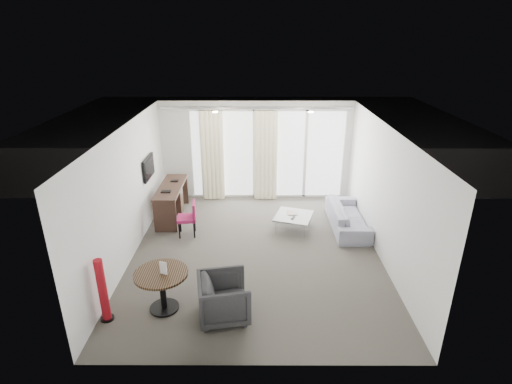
{
  "coord_description": "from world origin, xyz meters",
  "views": [
    {
      "loc": [
        0.02,
        -7.16,
        4.29
      ],
      "look_at": [
        0.0,
        0.6,
        1.1
      ],
      "focal_mm": 28.0,
      "sensor_mm": 36.0,
      "label": 1
    }
  ],
  "objects_px": {
    "round_table": "(163,291)",
    "rattan_chair_b": "(331,168)",
    "desk_chair": "(187,219)",
    "sofa": "(347,216)",
    "coffee_table": "(293,222)",
    "tub_armchair": "(224,298)",
    "red_lamp": "(103,290)",
    "rattan_chair_a": "(275,163)",
    "desk": "(172,202)"
  },
  "relations": [
    {
      "from": "rattan_chair_a",
      "to": "rattan_chair_b",
      "type": "bearing_deg",
      "value": 10.02
    },
    {
      "from": "tub_armchair",
      "to": "rattan_chair_a",
      "type": "distance_m",
      "value": 6.66
    },
    {
      "from": "tub_armchair",
      "to": "coffee_table",
      "type": "bearing_deg",
      "value": -34.39
    },
    {
      "from": "sofa",
      "to": "rattan_chair_b",
      "type": "bearing_deg",
      "value": -2.86
    },
    {
      "from": "round_table",
      "to": "rattan_chair_b",
      "type": "xyz_separation_m",
      "value": [
        3.78,
        6.1,
        0.02
      ]
    },
    {
      "from": "red_lamp",
      "to": "rattan_chair_b",
      "type": "relative_size",
      "value": 1.48
    },
    {
      "from": "desk_chair",
      "to": "red_lamp",
      "type": "bearing_deg",
      "value": -112.53
    },
    {
      "from": "desk",
      "to": "tub_armchair",
      "type": "xyz_separation_m",
      "value": [
        1.54,
        -3.67,
        -0.04
      ]
    },
    {
      "from": "round_table",
      "to": "rattan_chair_b",
      "type": "bearing_deg",
      "value": 58.22
    },
    {
      "from": "round_table",
      "to": "coffee_table",
      "type": "relative_size",
      "value": 1.09
    },
    {
      "from": "tub_armchair",
      "to": "sofa",
      "type": "distance_m",
      "value": 4.08
    },
    {
      "from": "desk",
      "to": "rattan_chair_a",
      "type": "height_order",
      "value": "rattan_chair_a"
    },
    {
      "from": "desk_chair",
      "to": "red_lamp",
      "type": "relative_size",
      "value": 0.72
    },
    {
      "from": "desk_chair",
      "to": "rattan_chair_a",
      "type": "bearing_deg",
      "value": 54.79
    },
    {
      "from": "coffee_table",
      "to": "rattan_chair_a",
      "type": "xyz_separation_m",
      "value": [
        -0.26,
        3.56,
        0.26
      ]
    },
    {
      "from": "rattan_chair_a",
      "to": "rattan_chair_b",
      "type": "distance_m",
      "value": 1.7
    },
    {
      "from": "tub_armchair",
      "to": "rattan_chair_a",
      "type": "bearing_deg",
      "value": -19.59
    },
    {
      "from": "desk_chair",
      "to": "tub_armchair",
      "type": "height_order",
      "value": "desk_chair"
    },
    {
      "from": "red_lamp",
      "to": "round_table",
      "type": "bearing_deg",
      "value": 16.97
    },
    {
      "from": "coffee_table",
      "to": "rattan_chair_a",
      "type": "relative_size",
      "value": 0.91
    },
    {
      "from": "red_lamp",
      "to": "rattan_chair_a",
      "type": "relative_size",
      "value": 1.25
    },
    {
      "from": "tub_armchair",
      "to": "sofa",
      "type": "relative_size",
      "value": 0.42
    },
    {
      "from": "desk_chair",
      "to": "red_lamp",
      "type": "height_order",
      "value": "red_lamp"
    },
    {
      "from": "tub_armchair",
      "to": "rattan_chair_b",
      "type": "bearing_deg",
      "value": -33.92
    },
    {
      "from": "coffee_table",
      "to": "sofa",
      "type": "xyz_separation_m",
      "value": [
        1.26,
        0.12,
        0.1
      ]
    },
    {
      "from": "desk_chair",
      "to": "coffee_table",
      "type": "bearing_deg",
      "value": -0.02
    },
    {
      "from": "coffee_table",
      "to": "rattan_chair_a",
      "type": "bearing_deg",
      "value": 94.25
    },
    {
      "from": "round_table",
      "to": "red_lamp",
      "type": "bearing_deg",
      "value": -163.03
    },
    {
      "from": "desk_chair",
      "to": "sofa",
      "type": "bearing_deg",
      "value": -0.2
    },
    {
      "from": "sofa",
      "to": "rattan_chair_a",
      "type": "bearing_deg",
      "value": 23.89
    },
    {
      "from": "desk",
      "to": "round_table",
      "type": "bearing_deg",
      "value": -81.29
    },
    {
      "from": "round_table",
      "to": "rattan_chair_b",
      "type": "distance_m",
      "value": 7.18
    },
    {
      "from": "sofa",
      "to": "coffee_table",
      "type": "bearing_deg",
      "value": 95.57
    },
    {
      "from": "rattan_chair_b",
      "to": "rattan_chair_a",
      "type": "bearing_deg",
      "value": -168.85
    },
    {
      "from": "tub_armchair",
      "to": "desk_chair",
      "type": "bearing_deg",
      "value": 10.44
    },
    {
      "from": "red_lamp",
      "to": "sofa",
      "type": "height_order",
      "value": "red_lamp"
    },
    {
      "from": "desk",
      "to": "round_table",
      "type": "xyz_separation_m",
      "value": [
        0.53,
        -3.47,
        -0.06
      ]
    },
    {
      "from": "desk",
      "to": "rattan_chair_a",
      "type": "relative_size",
      "value": 1.97
    },
    {
      "from": "red_lamp",
      "to": "coffee_table",
      "type": "relative_size",
      "value": 1.37
    },
    {
      "from": "tub_armchair",
      "to": "coffee_table",
      "type": "relative_size",
      "value": 1.0
    },
    {
      "from": "tub_armchair",
      "to": "coffee_table",
      "type": "height_order",
      "value": "tub_armchair"
    },
    {
      "from": "desk_chair",
      "to": "round_table",
      "type": "bearing_deg",
      "value": -95.51
    },
    {
      "from": "round_table",
      "to": "tub_armchair",
      "type": "bearing_deg",
      "value": -11.23
    },
    {
      "from": "tub_armchair",
      "to": "rattan_chair_a",
      "type": "relative_size",
      "value": 0.91
    },
    {
      "from": "rattan_chair_a",
      "to": "rattan_chair_b",
      "type": "height_order",
      "value": "rattan_chair_a"
    },
    {
      "from": "desk_chair",
      "to": "rattan_chair_b",
      "type": "xyz_separation_m",
      "value": [
        3.81,
        3.55,
        -0.03
      ]
    },
    {
      "from": "desk",
      "to": "coffee_table",
      "type": "height_order",
      "value": "desk"
    },
    {
      "from": "coffee_table",
      "to": "rattan_chair_a",
      "type": "distance_m",
      "value": 3.58
    },
    {
      "from": "desk",
      "to": "round_table",
      "type": "distance_m",
      "value": 3.51
    },
    {
      "from": "desk_chair",
      "to": "round_table",
      "type": "distance_m",
      "value": 2.55
    }
  ]
}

